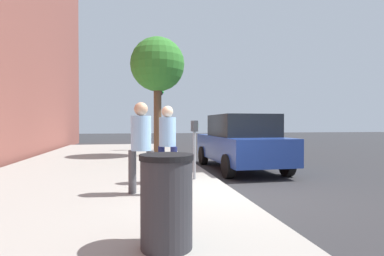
% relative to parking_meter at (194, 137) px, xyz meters
% --- Properties ---
extents(ground_plane, '(80.00, 80.00, 0.00)m').
position_rel_parking_meter_xyz_m(ground_plane, '(-1.14, -0.57, -1.17)').
color(ground_plane, '#2B2B2D').
rests_on(ground_plane, ground).
extents(sidewalk_slab, '(28.00, 6.00, 0.15)m').
position_rel_parking_meter_xyz_m(sidewalk_slab, '(-1.14, 2.43, -1.09)').
color(sidewalk_slab, gray).
rests_on(sidewalk_slab, ground_plane).
extents(parking_meter, '(0.36, 0.12, 1.41)m').
position_rel_parking_meter_xyz_m(parking_meter, '(0.00, 0.00, 0.00)').
color(parking_meter, gray).
rests_on(parking_meter, sidewalk_slab).
extents(pedestrian_at_meter, '(0.43, 0.40, 1.74)m').
position_rel_parking_meter_xyz_m(pedestrian_at_meter, '(-0.32, 0.68, 0.00)').
color(pedestrian_at_meter, '#191E4C').
rests_on(pedestrian_at_meter, sidewalk_slab).
extents(pedestrian_bystander, '(0.38, 0.48, 1.74)m').
position_rel_parking_meter_xyz_m(pedestrian_bystander, '(-1.31, 1.28, 0.01)').
color(pedestrian_bystander, '#47474C').
rests_on(pedestrian_bystander, sidewalk_slab).
extents(parked_sedan_near, '(4.43, 2.03, 1.77)m').
position_rel_parking_meter_xyz_m(parked_sedan_near, '(2.13, -1.92, -0.27)').
color(parked_sedan_near, navy).
rests_on(parked_sedan_near, ground_plane).
extents(street_tree, '(2.24, 2.24, 4.91)m').
position_rel_parking_meter_xyz_m(street_tree, '(5.48, 0.50, 2.71)').
color(street_tree, brown).
rests_on(street_tree, sidewalk_slab).
extents(traffic_signal, '(0.24, 0.44, 3.60)m').
position_rel_parking_meter_xyz_m(traffic_signal, '(8.14, 0.27, 1.41)').
color(traffic_signal, black).
rests_on(traffic_signal, sidewalk_slab).
extents(trash_bin, '(0.59, 0.59, 1.01)m').
position_rel_parking_meter_xyz_m(trash_bin, '(-3.86, 1.05, -0.51)').
color(trash_bin, '#2D2D33').
rests_on(trash_bin, sidewalk_slab).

